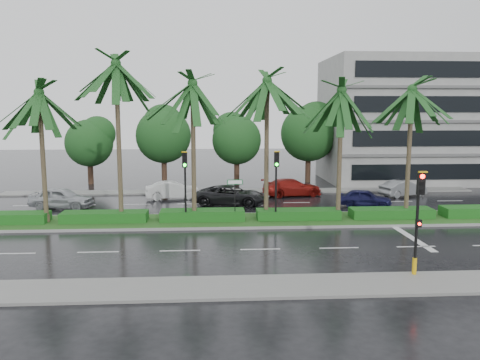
{
  "coord_description": "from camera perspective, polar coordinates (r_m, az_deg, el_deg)",
  "views": [
    {
      "loc": [
        -2.36,
        -27.54,
        6.8
      ],
      "look_at": [
        -0.63,
        1.5,
        2.57
      ],
      "focal_mm": 35.0,
      "sensor_mm": 36.0,
      "label": 1
    }
  ],
  "objects": [
    {
      "name": "median",
      "position": [
        29.42,
        1.29,
        -4.94
      ],
      "size": [
        36.0,
        4.0,
        0.15
      ],
      "color": "gray",
      "rests_on": "ground"
    },
    {
      "name": "signal_near",
      "position": [
        20.44,
        20.88,
        -4.42
      ],
      "size": [
        0.34,
        0.45,
        4.36
      ],
      "color": "black",
      "rests_on": "near_sidewalk"
    },
    {
      "name": "car_blue",
      "position": [
        35.02,
        14.97,
        -2.15
      ],
      "size": [
        2.69,
        4.06,
        1.28
      ],
      "primitive_type": "imported",
      "rotation": [
        0.0,
        0.0,
        1.23
      ],
      "color": "#161744",
      "rests_on": "ground"
    },
    {
      "name": "signal_median_right",
      "position": [
        28.36,
        4.45,
        0.54
      ],
      "size": [
        0.34,
        0.42,
        4.36
      ],
      "color": "black",
      "rests_on": "median"
    },
    {
      "name": "car_silver",
      "position": [
        35.62,
        -20.94,
        -2.06
      ],
      "size": [
        2.45,
        4.65,
        1.51
      ],
      "primitive_type": "imported",
      "rotation": [
        0.0,
        0.0,
        1.41
      ],
      "color": "#ADB1B5",
      "rests_on": "ground"
    },
    {
      "name": "lane_markings",
      "position": [
        28.47,
        7.66,
        -5.62
      ],
      "size": [
        34.0,
        13.06,
        0.01
      ],
      "color": "silver",
      "rests_on": "ground"
    },
    {
      "name": "car_grey",
      "position": [
        40.3,
        19.26,
        -0.96
      ],
      "size": [
        2.74,
        4.23,
        1.32
      ],
      "primitive_type": "imported",
      "rotation": [
        0.0,
        0.0,
        1.94
      ],
      "color": "slate",
      "rests_on": "ground"
    },
    {
      "name": "car_white",
      "position": [
        37.27,
        -8.19,
        -1.24
      ],
      "size": [
        2.12,
        4.41,
        1.39
      ],
      "primitive_type": "imported",
      "rotation": [
        0.0,
        0.0,
        1.73
      ],
      "color": "silver",
      "rests_on": "ground"
    },
    {
      "name": "ground",
      "position": [
        28.47,
        1.45,
        -5.56
      ],
      "size": [
        120.0,
        120.0,
        0.0
      ],
      "primitive_type": "plane",
      "color": "black",
      "rests_on": "ground"
    },
    {
      "name": "street_sign",
      "position": [
        28.44,
        -0.62,
        -1.2
      ],
      "size": [
        0.95,
        0.09,
        2.6
      ],
      "color": "black",
      "rests_on": "median"
    },
    {
      "name": "signal_median_left",
      "position": [
        28.15,
        -6.72,
        0.45
      ],
      "size": [
        0.34,
        0.42,
        4.36
      ],
      "color": "black",
      "rests_on": "median"
    },
    {
      "name": "palm_row",
      "position": [
        28.6,
        -1.21,
        10.4
      ],
      "size": [
        26.3,
        4.2,
        10.31
      ],
      "color": "#3D3423",
      "rests_on": "median"
    },
    {
      "name": "hedge",
      "position": [
        29.34,
        1.29,
        -4.24
      ],
      "size": [
        35.2,
        1.4,
        0.6
      ],
      "color": "#154A15",
      "rests_on": "median"
    },
    {
      "name": "building",
      "position": [
        49.49,
        19.77,
        6.86
      ],
      "size": [
        16.0,
        10.0,
        12.0
      ],
      "primitive_type": "cube",
      "color": "gray",
      "rests_on": "ground"
    },
    {
      "name": "car_red",
      "position": [
        38.48,
        6.36,
        -0.9
      ],
      "size": [
        2.74,
        5.11,
        1.41
      ],
      "primitive_type": "imported",
      "rotation": [
        0.0,
        0.0,
        1.74
      ],
      "color": "maroon",
      "rests_on": "ground"
    },
    {
      "name": "far_sidewalk",
      "position": [
        40.18,
        0.01,
        -1.39
      ],
      "size": [
        40.0,
        2.0,
        0.12
      ],
      "primitive_type": "cube",
      "color": "slate",
      "rests_on": "ground"
    },
    {
      "name": "bg_trees",
      "position": [
        45.27,
        0.03,
        5.52
      ],
      "size": [
        32.52,
        5.44,
        7.85
      ],
      "color": "#312016",
      "rests_on": "ground"
    },
    {
      "name": "near_sidewalk",
      "position": [
        18.76,
        4.15,
        -12.82
      ],
      "size": [
        40.0,
        2.4,
        0.12
      ],
      "primitive_type": "cube",
      "color": "slate",
      "rests_on": "ground"
    },
    {
      "name": "car_darkgrey",
      "position": [
        34.57,
        -1.1,
        -1.87
      ],
      "size": [
        3.45,
        5.56,
        1.44
      ],
      "primitive_type": "imported",
      "rotation": [
        0.0,
        0.0,
        1.35
      ],
      "color": "black",
      "rests_on": "ground"
    }
  ]
}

